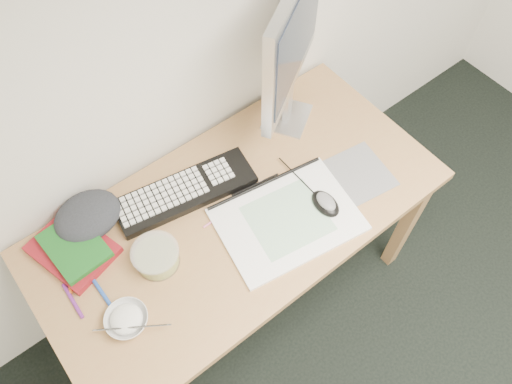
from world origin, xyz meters
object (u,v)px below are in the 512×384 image
(sketchpad, at_px, (287,219))
(monitor, at_px, (293,41))
(desk, at_px, (239,223))
(keyboard, at_px, (186,192))
(rice_bowl, at_px, (127,320))

(sketchpad, distance_m, monitor, 0.58)
(desk, bearing_deg, keyboard, 121.34)
(monitor, height_order, rice_bowl, monitor)
(sketchpad, height_order, monitor, monitor)
(sketchpad, distance_m, rice_bowl, 0.60)
(monitor, xyz_separation_m, rice_bowl, (-0.88, -0.32, -0.35))
(monitor, distance_m, rice_bowl, 1.00)
(desk, distance_m, sketchpad, 0.19)
(keyboard, relative_size, rice_bowl, 3.75)
(desk, xyz_separation_m, monitor, (0.39, 0.22, 0.45))
(keyboard, relative_size, monitor, 0.82)
(keyboard, distance_m, rice_bowl, 0.47)
(sketchpad, xyz_separation_m, keyboard, (-0.21, 0.30, 0.01))
(rice_bowl, bearing_deg, desk, 11.91)
(sketchpad, bearing_deg, desk, 139.14)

